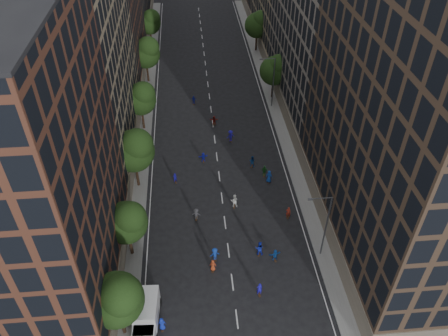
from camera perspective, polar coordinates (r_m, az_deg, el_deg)
name	(u,v)px	position (r m, az deg, el deg)	size (l,w,h in m)	color
ground	(213,125)	(72.03, -1.45, 5.61)	(240.00, 240.00, 0.00)	black
sidewalk_left	(142,105)	(78.72, -10.67, 8.15)	(4.00, 105.00, 0.15)	slate
sidewalk_right	(277,98)	(79.78, 6.91, 9.01)	(4.00, 105.00, 0.15)	slate
bldg_left_a	(18,176)	(42.60, -25.28, -0.94)	(14.00, 22.00, 30.00)	#502C1E
bldg_left_b	(65,43)	(61.45, -20.01, 15.08)	(14.00, 26.00, 34.00)	#877658
bldg_left_c	(95,5)	(83.51, -16.50, 19.71)	(14.00, 20.00, 28.00)	#502C1E
bldg_right_a	(423,103)	(46.91, 24.54, 7.67)	(14.00, 30.00, 36.00)	#413022
bldg_right_b	(335,13)	(71.63, 14.33, 19.06)	(14.00, 28.00, 33.00)	#6C6259
tree_left_0	(118,299)	(42.10, -13.73, -16.23)	(5.20, 5.20, 8.83)	black
tree_left_1	(127,221)	(48.74, -12.52, -6.79)	(4.80, 4.80, 8.21)	black
tree_left_2	(134,149)	(57.19, -11.63, 2.42)	(5.60, 5.60, 9.45)	black
tree_left_3	(141,98)	(69.18, -10.78, 9.01)	(5.00, 5.00, 8.58)	black
tree_left_4	(146,52)	(83.25, -10.14, 14.71)	(5.40, 5.40, 9.08)	black
tree_left_5	(150,21)	(98.19, -9.64, 18.35)	(4.80, 4.80, 8.33)	black
tree_right_a	(275,69)	(77.34, 6.72, 12.69)	(5.00, 5.00, 8.39)	black
tree_right_b	(258,24)	(95.22, 4.49, 18.27)	(5.20, 5.20, 8.83)	black
streetlamp_near	(325,223)	(49.14, 13.01, -7.06)	(2.64, 0.22, 9.06)	#595B60
streetlamp_far	(272,80)	(74.87, 6.31, 11.38)	(2.64, 0.22, 9.06)	#595B60
cargo_van	(146,314)	(46.10, -10.14, -18.28)	(2.74, 5.33, 2.77)	white
skater_0	(162,324)	(46.05, -8.10, -19.53)	(0.79, 0.51, 1.61)	#162DB9
skater_1	(259,289)	(47.94, 4.64, -15.49)	(0.63, 0.41, 1.72)	#1D16B7
skater_2	(259,248)	(51.20, 4.63, -10.44)	(0.95, 0.74, 1.95)	#1525AF
skater_3	(215,254)	(50.63, -1.22, -11.20)	(1.13, 0.65, 1.75)	#163DB5
skater_4	(153,299)	(47.75, -9.28, -16.52)	(0.95, 0.40, 1.62)	#121492
skater_5	(275,255)	(50.99, 6.68, -11.24)	(1.45, 0.46, 1.56)	#124095
skater_6	(213,266)	(49.77, -1.46, -12.61)	(0.75, 0.49, 1.54)	#AC3D1C
skater_7	(288,212)	(55.80, 8.39, -5.76)	(0.60, 0.39, 1.63)	#AF2E1D
skater_8	(234,201)	(56.49, 1.34, -4.33)	(0.95, 0.74, 1.95)	silver
skater_9	(196,214)	(55.12, -3.64, -6.05)	(1.03, 0.59, 1.60)	#3F3F44
skater_10	(264,171)	(61.45, 5.30, -0.40)	(1.00, 0.42, 1.70)	#227227
skater_11	(203,157)	(63.85, -2.73, 1.39)	(1.40, 0.45, 1.51)	#141AA4
skater_12	(269,177)	(60.44, 5.90, -1.14)	(0.91, 0.59, 1.87)	#123D9A
skater_13	(175,178)	(60.60, -6.42, -1.29)	(0.55, 0.36, 1.51)	#171295
skater_14	(252,162)	(62.96, 3.69, 0.85)	(0.85, 0.66, 1.74)	navy
skater_15	(230,136)	(67.78, 0.85, 4.18)	(1.24, 0.71, 1.91)	#2017BD
skater_16	(194,100)	(77.51, -3.97, 8.83)	(0.90, 0.37, 1.53)	#121B95
skater_17	(214,121)	(71.78, -1.30, 6.21)	(1.42, 0.45, 1.53)	maroon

